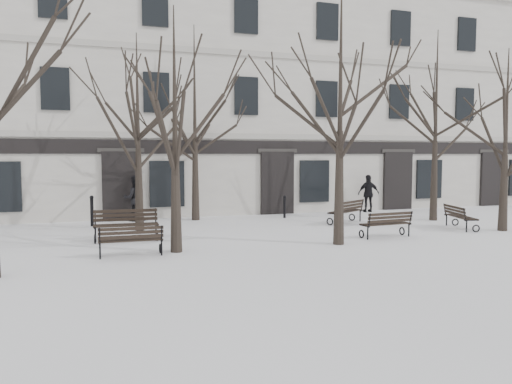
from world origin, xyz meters
name	(u,v)px	position (x,y,z in m)	size (l,w,h in m)	color
ground	(260,249)	(0.00, 0.00, 0.00)	(100.00, 100.00, 0.00)	white
building	(183,103)	(0.00, 12.96, 5.52)	(40.40, 10.20, 11.40)	beige
tree_1	(175,100)	(-2.43, 0.28, 4.29)	(4.81, 4.81, 6.87)	black
tree_2	(341,74)	(2.53, -0.07, 5.19)	(5.81, 5.81, 8.30)	black
tree_3	(506,118)	(9.50, 0.56, 4.08)	(4.58, 4.58, 6.54)	black
tree_4	(138,108)	(-3.06, 4.80, 4.44)	(4.97, 4.97, 7.11)	black
tree_5	(195,99)	(-0.54, 6.99, 5.07)	(5.68, 5.68, 8.11)	black
tree_6	(436,102)	(9.00, 3.80, 4.94)	(5.53, 5.53, 7.90)	black
bench_1	(131,240)	(-3.71, 0.01, 0.47)	(1.71, 0.64, 0.86)	black
bench_2	(387,223)	(4.63, 0.55, 0.48)	(1.80, 0.78, 0.88)	black
bench_3	(126,224)	(-3.67, 2.61, 0.55)	(2.04, 0.80, 1.01)	black
bench_4	(347,211)	(5.04, 4.03, 0.51)	(1.92, 1.56, 0.95)	black
bench_5	(459,216)	(8.30, 1.41, 0.48)	(1.06, 1.84, 0.88)	black
bollard_a	(92,210)	(-4.71, 6.39, 0.64)	(0.15, 0.15, 1.20)	black
bollard_b	(285,206)	(3.29, 6.44, 0.53)	(0.13, 0.13, 0.99)	black
pedestrian_b	(135,221)	(-3.01, 7.46, 0.00)	(0.92, 0.72, 1.90)	black
pedestrian_c	(368,212)	(7.97, 7.30, 0.00)	(1.06, 0.44, 1.80)	black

